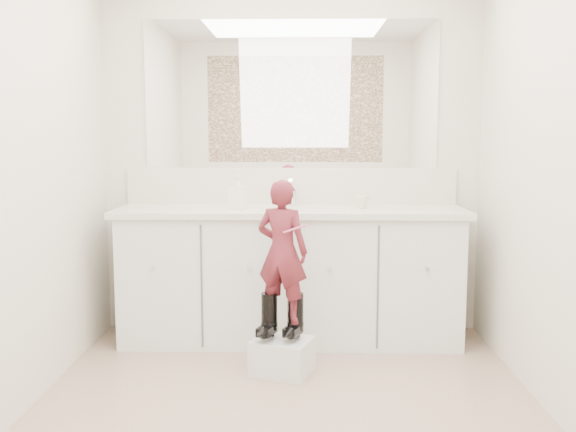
{
  "coord_description": "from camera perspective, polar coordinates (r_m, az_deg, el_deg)",
  "views": [
    {
      "loc": [
        0.07,
        -2.96,
        1.38
      ],
      "look_at": [
        -0.0,
        0.69,
        0.91
      ],
      "focal_mm": 40.0,
      "sensor_mm": 36.0,
      "label": 1
    }
  ],
  "objects": [
    {
      "name": "floor",
      "position": [
        3.26,
        -0.18,
        -17.62
      ],
      "size": [
        3.0,
        3.0,
        0.0
      ],
      "primitive_type": "plane",
      "color": "#856A57",
      "rests_on": "ground"
    },
    {
      "name": "wall_back",
      "position": [
        4.46,
        0.28,
        5.08
      ],
      "size": [
        2.6,
        0.0,
        2.6
      ],
      "primitive_type": "plane",
      "rotation": [
        1.57,
        0.0,
        0.0
      ],
      "color": "beige",
      "rests_on": "floor"
    },
    {
      "name": "wall_front",
      "position": [
        1.47,
        -1.61,
        0.47
      ],
      "size": [
        2.6,
        0.0,
        2.6
      ],
      "primitive_type": "plane",
      "rotation": [
        -1.57,
        0.0,
        0.0
      ],
      "color": "beige",
      "rests_on": "floor"
    },
    {
      "name": "wall_left",
      "position": [
        3.26,
        -23.71,
        3.64
      ],
      "size": [
        0.0,
        3.0,
        3.0
      ],
      "primitive_type": "plane",
      "rotation": [
        1.57,
        0.0,
        1.57
      ],
      "color": "beige",
      "rests_on": "floor"
    },
    {
      "name": "wall_right",
      "position": [
        3.21,
        23.78,
        3.58
      ],
      "size": [
        0.0,
        3.0,
        3.0
      ],
      "primitive_type": "plane",
      "rotation": [
        1.57,
        0.0,
        -1.57
      ],
      "color": "beige",
      "rests_on": "floor"
    },
    {
      "name": "vanity_cabinet",
      "position": [
        4.29,
        0.21,
        -5.47
      ],
      "size": [
        2.2,
        0.55,
        0.85
      ],
      "primitive_type": "cube",
      "color": "silver",
      "rests_on": "floor"
    },
    {
      "name": "countertop",
      "position": [
        4.2,
        0.21,
        0.42
      ],
      "size": [
        2.28,
        0.58,
        0.04
      ],
      "primitive_type": "cube",
      "color": "beige",
      "rests_on": "vanity_cabinet"
    },
    {
      "name": "backsplash",
      "position": [
        4.46,
        0.27,
        2.69
      ],
      "size": [
        2.28,
        0.03,
        0.25
      ],
      "primitive_type": "cube",
      "color": "beige",
      "rests_on": "countertop"
    },
    {
      "name": "mirror",
      "position": [
        4.45,
        0.28,
        10.74
      ],
      "size": [
        2.0,
        0.02,
        1.0
      ],
      "primitive_type": "cube",
      "color": "white",
      "rests_on": "wall_back"
    },
    {
      "name": "dot_panel",
      "position": [
        1.49,
        -1.65,
        17.94
      ],
      "size": [
        2.0,
        0.01,
        1.2
      ],
      "primitive_type": "cube",
      "color": "#472819",
      "rests_on": "wall_front"
    },
    {
      "name": "faucet",
      "position": [
        4.35,
        0.25,
        1.59
      ],
      "size": [
        0.08,
        0.08,
        0.1
      ],
      "primitive_type": "cylinder",
      "color": "silver",
      "rests_on": "countertop"
    },
    {
      "name": "cup",
      "position": [
        4.23,
        6.57,
        1.28
      ],
      "size": [
        0.12,
        0.12,
        0.08
      ],
      "primitive_type": "imported",
      "rotation": [
        0.0,
        0.0,
        0.4
      ],
      "color": "beige",
      "rests_on": "countertop"
    },
    {
      "name": "soap_bottle",
      "position": [
        4.17,
        -4.45,
        2.13
      ],
      "size": [
        0.13,
        0.13,
        0.22
      ],
      "primitive_type": "imported",
      "rotation": [
        0.0,
        0.0,
        -0.38
      ],
      "color": "white",
      "rests_on": "countertop"
    },
    {
      "name": "step_stool",
      "position": [
        3.78,
        -0.51,
        -12.37
      ],
      "size": [
        0.39,
        0.36,
        0.2
      ],
      "primitive_type": "cube",
      "rotation": [
        0.0,
        0.0,
        -0.36
      ],
      "color": "silver",
      "rests_on": "floor"
    },
    {
      "name": "boot_left",
      "position": [
        3.73,
        -1.67,
        -8.85
      ],
      "size": [
        0.15,
        0.2,
        0.27
      ],
      "primitive_type": null,
      "rotation": [
        0.0,
        0.0,
        -0.36
      ],
      "color": "black",
      "rests_on": "step_stool"
    },
    {
      "name": "boot_right",
      "position": [
        3.72,
        0.66,
        -8.87
      ],
      "size": [
        0.15,
        0.2,
        0.27
      ],
      "primitive_type": null,
      "rotation": [
        0.0,
        0.0,
        -0.36
      ],
      "color": "black",
      "rests_on": "step_stool"
    },
    {
      "name": "toddler",
      "position": [
        3.64,
        -0.51,
        -3.16
      ],
      "size": [
        0.35,
        0.29,
        0.82
      ],
      "primitive_type": "imported",
      "rotation": [
        0.0,
        0.0,
        2.79
      ],
      "color": "#A6333C",
      "rests_on": "step_stool"
    },
    {
      "name": "toothbrush",
      "position": [
        3.53,
        0.58,
        -1.15
      ],
      "size": [
        0.13,
        0.06,
        0.06
      ],
      "primitive_type": "cylinder",
      "rotation": [
        0.0,
        1.22,
        -0.36
      ],
      "color": "#D9548C",
      "rests_on": "toddler"
    }
  ]
}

